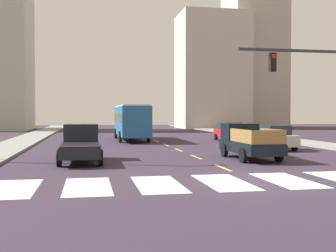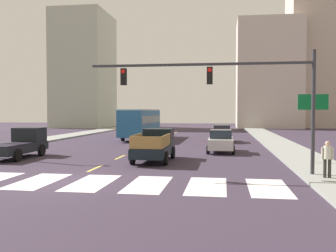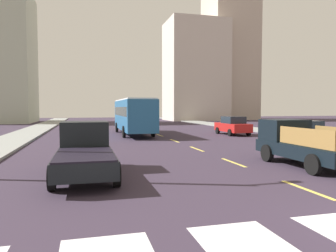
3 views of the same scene
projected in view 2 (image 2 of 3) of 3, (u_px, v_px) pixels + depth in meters
The scene contains 27 objects.
ground_plane at pixel (65, 182), 16.65m from camera, with size 160.00×160.00×0.00m, color #352A3A.
sidewalk_right at pixel (283, 146), 32.68m from camera, with size 3.10×110.00×0.15m, color gray.
sidewalk_left at pixel (24, 143), 36.20m from camera, with size 3.10×110.00×0.15m, color gray.
crosswalk_stripe_3 at pixel (38, 181), 16.84m from camera, with size 1.62×3.91×0.01m, color silver.
crosswalk_stripe_4 at pixel (92, 183), 16.47m from camera, with size 1.62×3.91×0.01m, color silver.
crosswalk_stripe_5 at pixel (148, 184), 16.10m from camera, with size 1.62×3.91×0.01m, color silver.
crosswalk_stripe_6 at pixel (207, 186), 15.74m from camera, with size 1.62×3.91×0.01m, color silver.
crosswalk_stripe_7 at pixel (268, 188), 15.37m from camera, with size 1.62×3.91×0.01m, color silver.
lane_dash_0 at pixel (95, 168), 20.61m from camera, with size 0.16×2.40×0.01m, color #E1C750.
lane_dash_1 at pixel (120, 157), 25.55m from camera, with size 0.16×2.40×0.01m, color #E1C750.
lane_dash_2 at pixel (137, 150), 30.49m from camera, with size 0.16×2.40×0.01m, color #E1C750.
lane_dash_3 at pixel (149, 144), 35.43m from camera, with size 0.16×2.40×0.01m, color #E1C750.
lane_dash_4 at pixel (158, 140), 40.38m from camera, with size 0.16×2.40×0.01m, color #E1C750.
lane_dash_5 at pixel (165, 137), 45.32m from camera, with size 0.16×2.40×0.01m, color #E1C750.
lane_dash_6 at pixel (171, 134), 50.26m from camera, with size 0.16×2.40×0.01m, color #E1C750.
lane_dash_7 at pixel (176, 132), 55.20m from camera, with size 0.16×2.40×0.01m, color #E1C750.
pickup_stakebed at pixel (155, 146), 23.89m from camera, with size 2.18×5.20×1.96m.
pickup_dark at pixel (20, 144), 25.41m from camera, with size 2.18×5.20×1.96m.
city_bus at pixel (141, 122), 41.98m from camera, with size 2.72×10.80×3.32m.
sedan_far at pixel (221, 141), 28.58m from camera, with size 2.02×4.40×1.72m.
sedan_near_left at pixel (222, 133), 38.19m from camera, with size 2.02×4.40×1.72m.
traffic_signal_gantry at pixel (236, 87), 18.21m from camera, with size 10.86×0.27×6.00m.
direction_sign_green at pixel (313, 113), 21.88m from camera, with size 1.70×0.12×4.20m.
pedestrian_waiting at pixel (327, 156), 16.84m from camera, with size 0.53×0.34×1.64m.
tower_tall_centre at pixel (84, 71), 73.27m from camera, with size 9.59×11.96×21.92m, color #AEB7A1.
block_mid_left at pixel (268, 75), 70.29m from camera, with size 11.60×9.41×19.82m, color beige.
block_mid_right at pixel (315, 48), 71.82m from camera, with size 9.89×9.74×30.19m, color #B7A697.
Camera 2 is at (6.93, -15.70, 3.13)m, focal length 40.43 mm.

